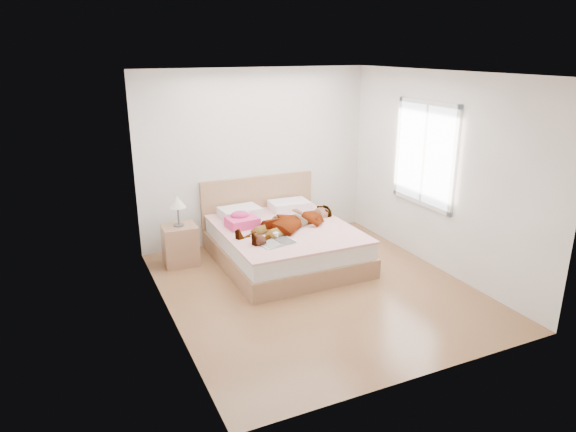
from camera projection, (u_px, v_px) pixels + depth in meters
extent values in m
plane|color=#57361B|center=(316.00, 288.00, 6.41)|extent=(4.00, 4.00, 0.00)
imported|color=white|center=(291.00, 219.00, 7.03)|extent=(1.80, 1.21, 0.23)
ellipsoid|color=black|center=(241.00, 220.00, 7.22)|extent=(0.54, 0.63, 0.08)
cube|color=silver|center=(246.00, 212.00, 7.16)|extent=(0.07, 0.09, 0.05)
plane|color=white|center=(321.00, 73.00, 5.60)|extent=(4.00, 4.00, 0.00)
plane|color=silver|center=(256.00, 157.00, 7.73)|extent=(3.60, 0.00, 3.60)
plane|color=white|center=(431.00, 245.00, 4.28)|extent=(3.60, 0.00, 3.60)
plane|color=silver|center=(164.00, 207.00, 5.29)|extent=(0.00, 4.00, 4.00)
plane|color=silver|center=(440.00, 173.00, 6.72)|extent=(0.00, 4.00, 4.00)
cube|color=white|center=(425.00, 154.00, 6.90)|extent=(0.02, 1.10, 1.30)
cube|color=silver|center=(455.00, 162.00, 6.40)|extent=(0.04, 0.06, 1.42)
cube|color=silver|center=(399.00, 147.00, 7.40)|extent=(0.04, 0.06, 1.42)
cube|color=silver|center=(421.00, 202.00, 7.12)|extent=(0.04, 1.22, 0.06)
cube|color=silver|center=(429.00, 103.00, 6.69)|extent=(0.04, 1.22, 0.06)
cube|color=silver|center=(424.00, 154.00, 6.90)|extent=(0.03, 0.04, 1.30)
cube|color=brown|center=(285.00, 253.00, 7.19)|extent=(1.78, 2.08, 0.26)
cube|color=silver|center=(285.00, 237.00, 7.11)|extent=(1.70, 2.00, 0.22)
cube|color=white|center=(285.00, 228.00, 7.07)|extent=(1.74, 2.04, 0.03)
cube|color=brown|center=(258.00, 208.00, 7.94)|extent=(1.80, 0.07, 1.00)
cube|color=white|center=(240.00, 212.00, 7.51)|extent=(0.61, 0.44, 0.13)
cube|color=white|center=(289.00, 205.00, 7.83)|extent=(0.60, 0.43, 0.13)
cube|color=#FF4586|center=(242.00, 222.00, 7.06)|extent=(0.44, 0.37, 0.13)
ellipsoid|color=#DA3B6B|center=(240.00, 215.00, 7.07)|extent=(0.29, 0.25, 0.12)
cube|color=white|center=(277.00, 243.00, 6.49)|extent=(0.49, 0.36, 0.01)
cube|color=silver|center=(269.00, 244.00, 6.43)|extent=(0.27, 0.33, 0.02)
cube|color=black|center=(285.00, 240.00, 6.55)|extent=(0.27, 0.33, 0.02)
cylinder|color=white|center=(275.00, 236.00, 6.61)|extent=(0.10, 0.10, 0.09)
torus|color=silver|center=(278.00, 235.00, 6.63)|extent=(0.07, 0.03, 0.06)
cylinder|color=black|center=(275.00, 233.00, 6.60)|extent=(0.08, 0.08, 0.00)
ellipsoid|color=black|center=(260.00, 240.00, 6.42)|extent=(0.19, 0.20, 0.12)
ellipsoid|color=#F5E4CC|center=(260.00, 240.00, 6.40)|extent=(0.10, 0.11, 0.06)
sphere|color=black|center=(255.00, 237.00, 6.48)|extent=(0.09, 0.09, 0.09)
sphere|color=pink|center=(251.00, 236.00, 6.47)|extent=(0.03, 0.03, 0.03)
sphere|color=pink|center=(256.00, 235.00, 6.51)|extent=(0.03, 0.03, 0.03)
ellipsoid|color=black|center=(258.00, 244.00, 6.36)|extent=(0.05, 0.06, 0.03)
ellipsoid|color=black|center=(265.00, 242.00, 6.43)|extent=(0.05, 0.06, 0.03)
cube|color=#8A5F3F|center=(180.00, 245.00, 7.07)|extent=(0.47, 0.42, 0.56)
cylinder|color=#4D4D4D|center=(179.00, 225.00, 6.98)|extent=(0.15, 0.15, 0.02)
cylinder|color=#505050|center=(178.00, 215.00, 6.93)|extent=(0.03, 0.03, 0.28)
cone|color=silver|center=(177.00, 202.00, 6.87)|extent=(0.23, 0.23, 0.16)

